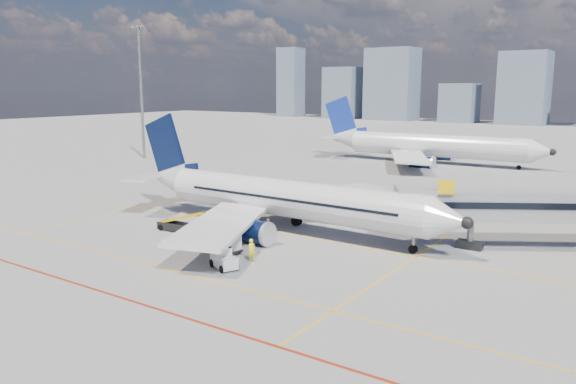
# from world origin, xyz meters

# --- Properties ---
(ground) EXTENTS (420.00, 420.00, 0.00)m
(ground) POSITION_xyz_m (0.00, 0.00, 0.00)
(ground) COLOR gray
(ground) RESTS_ON ground
(apron_markings) EXTENTS (90.00, 35.12, 0.01)m
(apron_markings) POSITION_xyz_m (-0.58, -3.91, 0.01)
(apron_markings) COLOR #E6AD0C
(apron_markings) RESTS_ON ground
(jet_bridge) EXTENTS (23.55, 15.78, 6.30)m
(jet_bridge) POSITION_xyz_m (23.51, 16.91, 3.74)
(jet_bridge) COLOR gray
(jet_bridge) RESTS_ON ground
(floodlight_mast_nw) EXTENTS (3.20, 0.61, 25.45)m
(floodlight_mast_nw) POSITION_xyz_m (-55.00, 40.00, 13.59)
(floodlight_mast_nw) COLOR slate
(floodlight_mast_nw) RESTS_ON ground
(distant_skyline) EXTENTS (245.02, 15.49, 31.92)m
(distant_skyline) POSITION_xyz_m (-1.95, 190.00, 13.17)
(distant_skyline) COLOR slate
(distant_skyline) RESTS_ON ground
(main_aircraft) EXTENTS (37.89, 33.02, 11.05)m
(main_aircraft) POSITION_xyz_m (-0.84, 8.88, 3.22)
(main_aircraft) COLOR silver
(main_aircraft) RESTS_ON ground
(second_aircraft) EXTENTS (43.27, 37.69, 12.61)m
(second_aircraft) POSITION_xyz_m (-6.56, 64.92, 3.22)
(second_aircraft) COLOR silver
(second_aircraft) RESTS_ON ground
(baggage_tug) EXTENTS (2.78, 2.29, 1.69)m
(baggage_tug) POSITION_xyz_m (2.71, -3.37, 0.81)
(baggage_tug) COLOR silver
(baggage_tug) RESTS_ON ground
(cargo_dolly) EXTENTS (3.57, 1.85, 1.89)m
(cargo_dolly) POSITION_xyz_m (-0.18, -0.14, 1.04)
(cargo_dolly) COLOR black
(cargo_dolly) RESTS_ON ground
(belt_loader) EXTENTS (6.11, 1.73, 2.49)m
(belt_loader) POSITION_xyz_m (-8.30, 2.85, 0.64)
(belt_loader) COLOR black
(belt_loader) RESTS_ON ground
(ramp_worker) EXTENTS (0.61, 0.78, 1.89)m
(ramp_worker) POSITION_xyz_m (3.49, -0.78, 0.95)
(ramp_worker) COLOR #FDF21A
(ramp_worker) RESTS_ON ground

